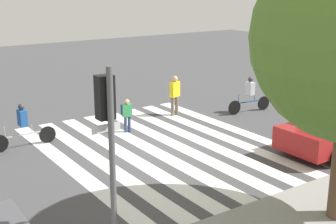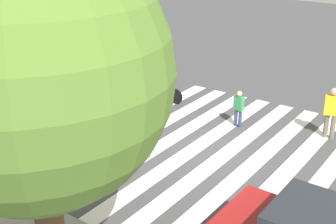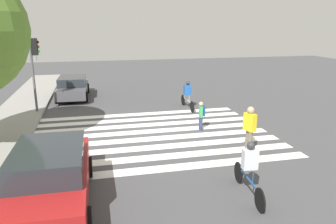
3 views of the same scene
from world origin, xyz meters
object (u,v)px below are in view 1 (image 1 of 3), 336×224
at_px(cyclist_mid_street, 250,93).
at_px(cyclist_near_curb, 23,124).
at_px(pedestrian_adult_yellow_jacket, 175,93).
at_px(traffic_light, 108,130).
at_px(pedestrian_child_with_backpack, 127,113).

bearing_deg(cyclist_mid_street, cyclist_near_curb, -0.97).
xyz_separation_m(pedestrian_adult_yellow_jacket, cyclist_mid_street, (-2.97, 1.49, -0.11)).
distance_m(traffic_light, pedestrian_adult_yellow_jacket, 11.31).
relative_size(traffic_light, pedestrian_adult_yellow_jacket, 2.38).
bearing_deg(cyclist_mid_street, pedestrian_adult_yellow_jacket, -21.14).
bearing_deg(pedestrian_adult_yellow_jacket, cyclist_mid_street, -43.70).
xyz_separation_m(traffic_light, pedestrian_adult_yellow_jacket, (-7.43, -8.31, -1.90)).
distance_m(pedestrian_adult_yellow_jacket, cyclist_mid_street, 3.32).
relative_size(traffic_light, cyclist_mid_street, 1.84).
height_order(pedestrian_child_with_backpack, cyclist_near_curb, cyclist_near_curb).
distance_m(cyclist_near_curb, cyclist_mid_street, 9.70).
xyz_separation_m(cyclist_near_curb, cyclist_mid_street, (-9.64, 1.10, 0.00)).
distance_m(pedestrian_child_with_backpack, cyclist_mid_street, 5.86).
relative_size(pedestrian_adult_yellow_jacket, pedestrian_child_with_backpack, 1.33).
bearing_deg(traffic_light, pedestrian_adult_yellow_jacket, -131.82).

